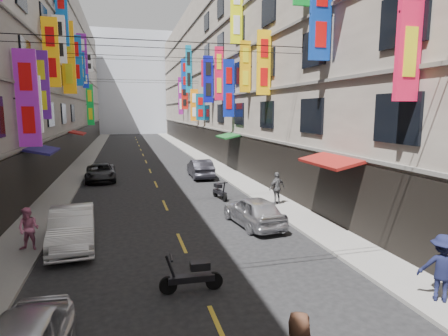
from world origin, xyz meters
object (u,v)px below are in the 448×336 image
car_left_far (101,172)px  pedestrian_lfar (29,229)px  car_right_mid (253,211)px  car_right_far (200,168)px  pedestrian_rnear (442,268)px  pedestrian_rfar (277,188)px  scooter_crossing (192,276)px  scooter_far_right (220,192)px  car_left_mid (72,227)px

car_left_far → pedestrian_lfar: (-1.65, -13.97, 0.27)m
car_right_mid → car_right_far: car_right_far is taller
car_left_far → pedestrian_rnear: (9.65, -20.69, 0.39)m
pedestrian_lfar → pedestrian_rfar: (11.14, 3.89, 0.09)m
scooter_crossing → car_left_far: size_ratio=0.40×
car_left_far → pedestrian_rfar: pedestrian_rfar is taller
car_right_far → pedestrian_lfar: size_ratio=2.75×
car_right_mid → pedestrian_rfar: 3.71m
scooter_far_right → car_right_mid: (0.21, -5.27, 0.23)m
pedestrian_lfar → car_right_mid: bearing=22.2°
pedestrian_rfar → pedestrian_rnear: bearing=73.5°
car_right_mid → pedestrian_lfar: bearing=-0.5°
car_right_far → car_left_mid: bearing=61.4°
car_right_mid → pedestrian_lfar: size_ratio=2.54×
car_left_mid → car_right_far: size_ratio=1.04×
car_left_far → pedestrian_rfar: bearing=-49.4°
pedestrian_rnear → car_right_far: bearing=-42.5°
scooter_far_right → pedestrian_rfar: size_ratio=1.04×
car_right_mid → car_left_mid: bearing=-1.9°
car_right_mid → scooter_crossing: bearing=48.4°
scooter_far_right → car_left_far: 10.36m
scooter_crossing → pedestrian_lfar: size_ratio=1.16×
car_right_far → pedestrian_rnear: size_ratio=2.39×
scooter_crossing → pedestrian_rfar: bearing=-34.4°
car_right_far → pedestrian_rnear: pedestrian_rnear is taller
scooter_far_right → pedestrian_lfar: pedestrian_lfar is taller
car_left_far → car_right_far: 7.27m
car_right_far → pedestrian_rfar: (2.23, -9.59, 0.28)m
car_left_mid → pedestrian_lfar: pedestrian_lfar is taller
car_left_mid → pedestrian_rfar: 10.37m
scooter_crossing → pedestrian_rfar: (6.02, 8.24, 0.54)m
car_left_mid → pedestrian_rfar: size_ratio=2.56×
car_right_mid → pedestrian_rfar: size_ratio=2.28×
scooter_far_right → pedestrian_lfar: (-8.60, -6.29, 0.45)m
scooter_far_right → scooter_crossing: bearing=62.1°
scooter_far_right → pedestrian_rfar: (2.54, -2.39, 0.54)m
car_right_mid → pedestrian_rfar: (2.32, 2.88, 0.31)m
scooter_far_right → pedestrian_rnear: pedestrian_rnear is taller
pedestrian_lfar → pedestrian_rfar: bearing=34.9°
scooter_crossing → scooter_far_right: size_ratio=1.00×
scooter_crossing → car_left_mid: 5.99m
car_right_mid → pedestrian_lfar: (-8.81, -1.02, 0.22)m
scooter_far_right → pedestrian_lfar: 10.66m
pedestrian_rnear → car_left_far: bearing=-24.2°
scooter_crossing → car_right_far: car_right_far is taller
scooter_far_right → car_left_far: car_left_far is taller
scooter_crossing → pedestrian_lfar: bearing=51.5°
car_left_mid → car_left_far: (0.25, 13.63, -0.11)m
car_left_far → pedestrian_lfar: pedestrian_lfar is taller
car_right_mid → pedestrian_rnear: (2.48, -7.73, 0.34)m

